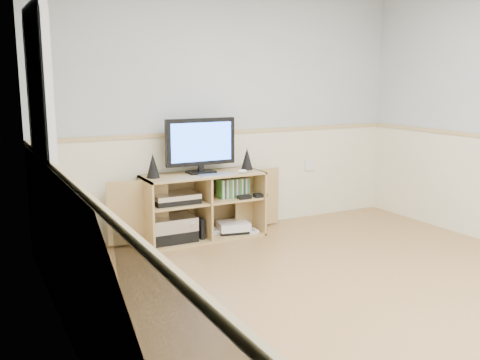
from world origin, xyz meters
name	(u,v)px	position (x,y,z in m)	size (l,w,h in m)	color
room	(361,130)	(-0.06, 0.12, 1.22)	(4.04, 4.54, 2.54)	tan
media_cabinet	(201,204)	(-0.42, 2.05, 0.33)	(1.86, 0.45, 0.65)	tan
monitor	(201,143)	(-0.42, 2.04, 0.94)	(0.72, 0.18, 0.54)	black
speaker_left	(153,166)	(-0.92, 2.02, 0.77)	(0.12, 0.12, 0.23)	black
speaker_right	(247,159)	(0.08, 2.02, 0.76)	(0.12, 0.12, 0.22)	black
keyboard	(216,175)	(-0.34, 1.86, 0.66)	(0.32, 0.13, 0.01)	silver
mouse	(242,171)	(-0.06, 1.86, 0.67)	(0.10, 0.06, 0.04)	white
av_components	(173,221)	(-0.74, 2.00, 0.22)	(0.52, 0.32, 0.47)	black
game_consoles	(232,227)	(-0.11, 1.98, 0.07)	(0.46, 0.31, 0.11)	white
game_cases	(233,188)	(-0.10, 1.98, 0.48)	(0.32, 0.14, 0.19)	#3F8C3F
wall_outlet	(309,165)	(1.00, 2.23, 0.60)	(0.12, 0.03, 0.12)	white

